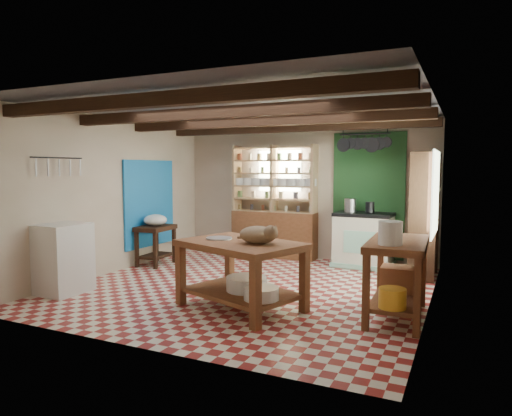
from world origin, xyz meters
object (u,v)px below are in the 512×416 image
at_px(right_counter, 397,279).
at_px(stove, 364,240).
at_px(prep_table, 156,245).
at_px(work_table, 241,275).
at_px(white_cabinet, 64,258).
at_px(cat, 258,235).

bearing_deg(right_counter, stove, 107.23).
distance_m(prep_table, right_counter, 4.54).
relative_size(work_table, right_counter, 1.16).
xyz_separation_m(stove, white_cabinet, (-3.47, -3.50, 0.01)).
bearing_deg(prep_table, right_counter, -18.41).
xyz_separation_m(white_cabinet, right_counter, (4.40, 0.86, -0.03)).
bearing_deg(stove, white_cabinet, -132.97).
bearing_deg(work_table, prep_table, 166.65).
bearing_deg(work_table, stove, 93.38).
distance_m(stove, white_cabinet, 4.93).
bearing_deg(prep_table, white_cabinet, -93.69).
bearing_deg(prep_table, stove, 19.60).
bearing_deg(right_counter, white_cabinet, -171.13).
height_order(work_table, prep_table, work_table).
relative_size(white_cabinet, right_counter, 0.77).
height_order(white_cabinet, cat, cat).
xyz_separation_m(work_table, cat, (0.25, -0.04, 0.53)).
xyz_separation_m(work_table, stove, (0.89, 3.09, 0.06)).
distance_m(work_table, prep_table, 3.04).
xyz_separation_m(white_cabinet, cat, (2.83, 0.38, 0.46)).
bearing_deg(cat, prep_table, 158.51).
height_order(prep_table, cat, cat).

